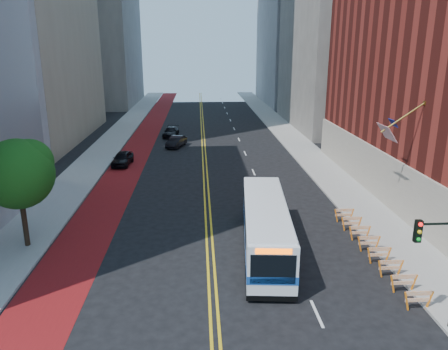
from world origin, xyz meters
TOP-DOWN VIEW (x-y plane):
  - ground at (0.00, 0.00)m, footprint 160.00×160.00m
  - sidewalk_left at (-12.00, 30.00)m, footprint 4.00×140.00m
  - sidewalk_right at (12.00, 30.00)m, footprint 4.00×140.00m
  - bus_lane_paint at (-8.10, 30.00)m, footprint 3.60×140.00m
  - center_line_inner at (-0.18, 30.00)m, footprint 0.14×140.00m
  - center_line_outer at (0.18, 30.00)m, footprint 0.14×140.00m
  - lane_dashes at (4.80, 38.00)m, footprint 0.14×98.20m
  - construction_barriers at (9.60, 3.42)m, footprint 1.42×10.91m
  - street_tree at (-11.24, 6.04)m, footprint 4.20×4.20m
  - traffic_signal at (9.41, -3.51)m, footprint 2.21×0.34m
  - transit_bus at (3.33, 4.63)m, footprint 3.49×11.55m
  - car_a at (-8.62, 25.49)m, footprint 2.05×4.34m
  - car_b at (-3.38, 33.88)m, footprint 2.65×4.36m
  - car_c at (-4.44, 40.42)m, footprint 2.28×4.67m

SIDE VIEW (x-z plane):
  - ground at x=0.00m, z-range 0.00..0.00m
  - center_line_inner at x=-0.18m, z-range 0.00..0.01m
  - center_line_outer at x=0.18m, z-range 0.00..0.01m
  - bus_lane_paint at x=-8.10m, z-range 0.00..0.01m
  - lane_dashes at x=4.80m, z-range 0.00..0.01m
  - sidewalk_left at x=-12.00m, z-range 0.00..0.15m
  - sidewalk_right at x=12.00m, z-range 0.00..0.15m
  - car_c at x=-4.44m, z-range 0.00..1.31m
  - construction_barriers at x=9.60m, z-range 0.17..1.18m
  - car_b at x=-3.38m, z-range 0.00..1.36m
  - car_a at x=-8.62m, z-range 0.00..1.44m
  - transit_bus at x=3.33m, z-range 0.07..3.19m
  - traffic_signal at x=9.41m, z-range 1.18..6.26m
  - street_tree at x=-11.24m, z-range 1.56..8.26m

